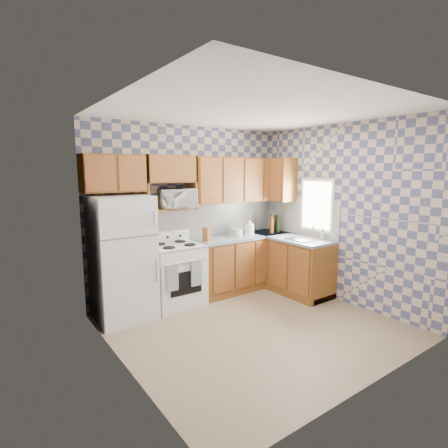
{
  "coord_description": "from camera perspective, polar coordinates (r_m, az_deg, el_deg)",
  "views": [
    {
      "loc": [
        -2.82,
        -3.26,
        2.0
      ],
      "look_at": [
        0.05,
        0.75,
        1.25
      ],
      "focal_mm": 28.0,
      "sensor_mm": 36.0,
      "label": 1
    }
  ],
  "objects": [
    {
      "name": "backguard",
      "position": [
        5.45,
        -9.39,
        -2.05
      ],
      "size": [
        0.76,
        0.08,
        0.17
      ],
      "primitive_type": "cube",
      "color": "white",
      "rests_on": "cooktop"
    },
    {
      "name": "back_wall",
      "position": [
        5.66,
        -5.43,
        2.02
      ],
      "size": [
        3.4,
        0.02,
        2.7
      ],
      "primitive_type": "cube",
      "color": "#505881",
      "rests_on": "ground"
    },
    {
      "name": "dish_towel_left",
      "position": [
        4.92,
        -8.43,
        -8.69
      ],
      "size": [
        0.18,
        0.02,
        0.38
      ],
      "primitive_type": "cube",
      "color": "navy",
      "rests_on": "stove_body"
    },
    {
      "name": "stove_body",
      "position": [
        5.34,
        -7.92,
        -8.31
      ],
      "size": [
        0.76,
        0.65,
        0.9
      ],
      "primitive_type": "cube",
      "color": "white",
      "rests_on": "floor"
    },
    {
      "name": "knife_block",
      "position": [
        5.41,
        -2.84,
        -1.7
      ],
      "size": [
        0.13,
        0.13,
        0.22
      ],
      "primitive_type": "cube",
      "rotation": [
        0.0,
        0.0,
        0.39
      ],
      "color": "brown",
      "rests_on": "countertop_back"
    },
    {
      "name": "cooktop",
      "position": [
        5.23,
        -8.03,
        -3.53
      ],
      "size": [
        0.76,
        0.65,
        0.02
      ],
      "primitive_type": "cube",
      "color": "silver",
      "rests_on": "stove_body"
    },
    {
      "name": "upper_cabinets_fridge",
      "position": [
        4.94,
        -17.71,
        7.89
      ],
      "size": [
        0.82,
        0.33,
        0.5
      ],
      "primitive_type": "cube",
      "color": "brown",
      "rests_on": "back_wall"
    },
    {
      "name": "bottle_2",
      "position": [
        6.39,
        8.45,
        0.12
      ],
      "size": [
        0.07,
        0.07,
        0.28
      ],
      "primitive_type": "cylinder",
      "color": "#663113",
      "rests_on": "countertop_back"
    },
    {
      "name": "base_cabinets_back",
      "position": [
        6.04,
        2.97,
        -6.32
      ],
      "size": [
        1.75,
        0.6,
        0.88
      ],
      "primitive_type": "cube",
      "color": "brown",
      "rests_on": "floor"
    },
    {
      "name": "bottle_3",
      "position": [
        6.16,
        7.78,
        -0.29
      ],
      "size": [
        0.07,
        0.07,
        0.26
      ],
      "primitive_type": "cylinder",
      "color": "#663113",
      "rests_on": "countertop_back"
    },
    {
      "name": "microwave",
      "position": [
        5.26,
        -7.63,
        4.16
      ],
      "size": [
        0.58,
        0.45,
        0.29
      ],
      "primitive_type": "imported",
      "rotation": [
        0.0,
        0.0,
        -0.19
      ],
      "color": "white",
      "rests_on": "microwave_shelf"
    },
    {
      "name": "floor",
      "position": [
        4.75,
        4.97,
        -16.28
      ],
      "size": [
        3.4,
        3.4,
        0.0
      ],
      "primitive_type": "plane",
      "color": "#857256",
      "rests_on": "ground"
    },
    {
      "name": "window",
      "position": [
        5.86,
        14.9,
        2.98
      ],
      "size": [
        0.02,
        0.66,
        0.86
      ],
      "primitive_type": "cube",
      "color": "white",
      "rests_on": "right_wall"
    },
    {
      "name": "refrigerator",
      "position": [
        4.91,
        -16.26,
        -5.38
      ],
      "size": [
        0.75,
        0.7,
        1.68
      ],
      "primitive_type": "cube",
      "color": "white",
      "rests_on": "floor"
    },
    {
      "name": "food_containers",
      "position": [
        5.85,
        2.17,
        -1.39
      ],
      "size": [
        0.18,
        0.18,
        0.12
      ],
      "primitive_type": null,
      "color": "beige",
      "rests_on": "countertop_back"
    },
    {
      "name": "right_wall",
      "position": [
        5.61,
        18.49,
        1.55
      ],
      "size": [
        0.02,
        3.2,
        2.7
      ],
      "primitive_type": "cube",
      "color": "#505881",
      "rests_on": "ground"
    },
    {
      "name": "electric_kettle",
      "position": [
        5.96,
        4.17,
        -0.85
      ],
      "size": [
        0.15,
        0.15,
        0.19
      ],
      "primitive_type": "cylinder",
      "color": "white",
      "rests_on": "countertop_back"
    },
    {
      "name": "upper_cabinets_back",
      "position": [
        5.95,
        2.26,
        7.2
      ],
      "size": [
        1.75,
        0.33,
        0.74
      ],
      "primitive_type": "cube",
      "color": "brown",
      "rests_on": "back_wall"
    },
    {
      "name": "countertop_back",
      "position": [
        5.94,
        3.03,
        -2.04
      ],
      "size": [
        1.77,
        0.63,
        0.04
      ],
      "primitive_type": "cube",
      "color": "gray",
      "rests_on": "base_cabinets_back"
    },
    {
      "name": "bottle_1",
      "position": [
        6.29,
        8.79,
        0.07
      ],
      "size": [
        0.07,
        0.07,
        0.31
      ],
      "primitive_type": "cylinder",
      "color": "black",
      "rests_on": "countertop_back"
    },
    {
      "name": "countertop_right",
      "position": [
        5.96,
        10.31,
        -2.13
      ],
      "size": [
        0.63,
        1.6,
        0.04
      ],
      "primitive_type": "cube",
      "color": "gray",
      "rests_on": "base_cabinets_right"
    },
    {
      "name": "dish_towel_right",
      "position": [
        5.1,
        -4.51,
        -7.99
      ],
      "size": [
        0.18,
        0.02,
        0.38
      ],
      "primitive_type": "cube",
      "color": "navy",
      "rests_on": "stove_body"
    },
    {
      "name": "soap_bottle",
      "position": [
        5.75,
        15.8,
        -1.64
      ],
      "size": [
        0.06,
        0.06,
        0.17
      ],
      "primitive_type": "cylinder",
      "color": "beige",
      "rests_on": "countertop_right"
    },
    {
      "name": "backsplash_back",
      "position": [
        5.88,
        -1.98,
        0.82
      ],
      "size": [
        2.6,
        0.02,
        0.56
      ],
      "primitive_type": "cube",
      "color": "white",
      "rests_on": "back_wall"
    },
    {
      "name": "upper_cabinets_right",
      "position": [
        6.27,
        8.48,
        7.19
      ],
      "size": [
        0.33,
        0.7,
        0.74
      ],
      "primitive_type": "cube",
      "color": "brown",
      "rests_on": "right_wall"
    },
    {
      "name": "base_cabinets_right",
      "position": [
        6.06,
        10.23,
        -6.4
      ],
      "size": [
        0.6,
        1.6,
        0.88
      ],
      "primitive_type": "cube",
      "color": "brown",
      "rests_on": "floor"
    },
    {
      "name": "bottle_0",
      "position": [
        6.26,
        7.75,
        0.15
      ],
      "size": [
        0.07,
        0.07,
        0.33
      ],
      "primitive_type": "cylinder",
      "color": "black",
      "rests_on": "countertop_back"
    },
    {
      "name": "microwave_shelf",
      "position": [
        5.28,
        -8.95,
        2.4
      ],
      "size": [
        0.8,
        0.33,
        0.03
      ],
      "primitive_type": "cube",
      "color": "brown",
      "rests_on": "back_wall"
    },
    {
      "name": "backsplash_right",
      "position": [
        6.12,
        12.32,
        0.94
      ],
      "size": [
        0.02,
        1.6,
        0.56
      ],
      "primitive_type": "cube",
      "color": "white",
      "rests_on": "right_wall"
    },
    {
      "name": "sink",
      "position": [
        5.72,
        12.87,
        -2.4
      ],
      "size": [
        0.48,
        0.4,
        0.03
      ],
      "primitive_type": "cube",
      "color": "#B7B7BC",
      "rests_on": "countertop_right"
    }
  ]
}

